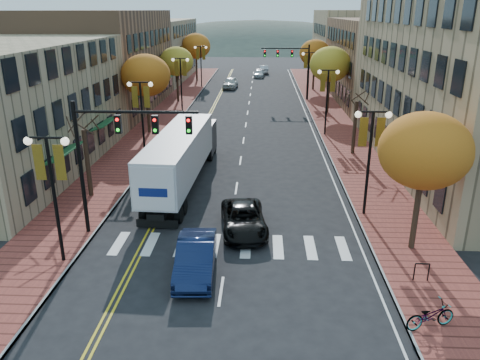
# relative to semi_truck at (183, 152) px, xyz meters

# --- Properties ---
(ground) EXTENTS (200.00, 200.00, 0.00)m
(ground) POSITION_rel_semi_truck_xyz_m (3.59, -10.71, -2.20)
(ground) COLOR black
(ground) RESTS_ON ground
(sidewalk_left) EXTENTS (4.00, 85.00, 0.15)m
(sidewalk_left) POSITION_rel_semi_truck_xyz_m (-5.41, 21.79, -2.12)
(sidewalk_left) COLOR brown
(sidewalk_left) RESTS_ON ground
(sidewalk_right) EXTENTS (4.00, 85.00, 0.15)m
(sidewalk_right) POSITION_rel_semi_truck_xyz_m (12.59, 21.79, -2.12)
(sidewalk_right) COLOR brown
(sidewalk_right) RESTS_ON ground
(building_left_mid) EXTENTS (12.00, 24.00, 11.00)m
(building_left_mid) POSITION_rel_semi_truck_xyz_m (-13.41, 25.29, 3.30)
(building_left_mid) COLOR brown
(building_left_mid) RESTS_ON ground
(building_left_far) EXTENTS (12.00, 26.00, 9.50)m
(building_left_far) POSITION_rel_semi_truck_xyz_m (-13.41, 50.29, 2.55)
(building_left_far) COLOR #9E8966
(building_left_far) RESTS_ON ground
(building_right_mid) EXTENTS (15.00, 24.00, 10.00)m
(building_right_mid) POSITION_rel_semi_truck_xyz_m (22.09, 31.29, 2.80)
(building_right_mid) COLOR brown
(building_right_mid) RESTS_ON ground
(building_right_far) EXTENTS (15.00, 20.00, 11.00)m
(building_right_far) POSITION_rel_semi_truck_xyz_m (22.09, 53.29, 3.30)
(building_right_far) COLOR #9E8966
(building_right_far) RESTS_ON ground
(tree_left_a) EXTENTS (0.28, 0.28, 4.20)m
(tree_left_a) POSITION_rel_semi_truck_xyz_m (-5.41, -2.71, 0.05)
(tree_left_a) COLOR #382619
(tree_left_a) RESTS_ON sidewalk_left
(tree_left_b) EXTENTS (4.48, 4.48, 7.21)m
(tree_left_b) POSITION_rel_semi_truck_xyz_m (-5.41, 13.29, 3.25)
(tree_left_b) COLOR #382619
(tree_left_b) RESTS_ON sidewalk_left
(tree_left_c) EXTENTS (4.16, 4.16, 6.69)m
(tree_left_c) POSITION_rel_semi_truck_xyz_m (-5.41, 29.29, 2.86)
(tree_left_c) COLOR #382619
(tree_left_c) RESTS_ON sidewalk_left
(tree_left_d) EXTENTS (4.61, 4.61, 7.42)m
(tree_left_d) POSITION_rel_semi_truck_xyz_m (-5.41, 47.29, 3.40)
(tree_left_d) COLOR #382619
(tree_left_d) RESTS_ON sidewalk_left
(tree_right_a) EXTENTS (4.16, 4.16, 6.69)m
(tree_right_a) POSITION_rel_semi_truck_xyz_m (12.59, -8.71, 2.86)
(tree_right_a) COLOR #382619
(tree_right_a) RESTS_ON sidewalk_right
(tree_right_b) EXTENTS (0.28, 0.28, 4.20)m
(tree_right_b) POSITION_rel_semi_truck_xyz_m (12.59, 7.29, 0.05)
(tree_right_b) COLOR #382619
(tree_right_b) RESTS_ON sidewalk_right
(tree_right_c) EXTENTS (4.48, 4.48, 7.21)m
(tree_right_c) POSITION_rel_semi_truck_xyz_m (12.59, 23.29, 3.25)
(tree_right_c) COLOR #382619
(tree_right_c) RESTS_ON sidewalk_right
(tree_right_d) EXTENTS (4.35, 4.35, 7.00)m
(tree_right_d) POSITION_rel_semi_truck_xyz_m (12.59, 39.29, 3.09)
(tree_right_d) COLOR #382619
(tree_right_d) RESTS_ON sidewalk_right
(lamp_left_a) EXTENTS (1.96, 0.36, 6.05)m
(lamp_left_a) POSITION_rel_semi_truck_xyz_m (-3.91, -10.71, 2.10)
(lamp_left_a) COLOR black
(lamp_left_a) RESTS_ON ground
(lamp_left_b) EXTENTS (1.96, 0.36, 6.05)m
(lamp_left_b) POSITION_rel_semi_truck_xyz_m (-3.91, 5.29, 2.10)
(lamp_left_b) COLOR black
(lamp_left_b) RESTS_ON ground
(lamp_left_c) EXTENTS (1.96, 0.36, 6.05)m
(lamp_left_c) POSITION_rel_semi_truck_xyz_m (-3.91, 23.29, 2.10)
(lamp_left_c) COLOR black
(lamp_left_c) RESTS_ON ground
(lamp_left_d) EXTENTS (1.96, 0.36, 6.05)m
(lamp_left_d) POSITION_rel_semi_truck_xyz_m (-3.91, 41.29, 2.10)
(lamp_left_d) COLOR black
(lamp_left_d) RESTS_ON ground
(lamp_right_a) EXTENTS (1.96, 0.36, 6.05)m
(lamp_right_a) POSITION_rel_semi_truck_xyz_m (11.09, -4.71, 2.10)
(lamp_right_a) COLOR black
(lamp_right_a) RESTS_ON ground
(lamp_right_b) EXTENTS (1.96, 0.36, 6.05)m
(lamp_right_b) POSITION_rel_semi_truck_xyz_m (11.09, 13.29, 2.10)
(lamp_right_b) COLOR black
(lamp_right_b) RESTS_ON ground
(lamp_right_c) EXTENTS (1.96, 0.36, 6.05)m
(lamp_right_c) POSITION_rel_semi_truck_xyz_m (11.09, 31.29, 2.10)
(lamp_right_c) COLOR black
(lamp_right_c) RESTS_ON ground
(traffic_mast_near) EXTENTS (6.10, 0.35, 7.00)m
(traffic_mast_near) POSITION_rel_semi_truck_xyz_m (-1.89, -7.71, 2.72)
(traffic_mast_near) COLOR black
(traffic_mast_near) RESTS_ON ground
(traffic_mast_far) EXTENTS (6.10, 0.34, 7.00)m
(traffic_mast_far) POSITION_rel_semi_truck_xyz_m (9.07, 31.29, 2.72)
(traffic_mast_far) COLOR black
(traffic_mast_far) RESTS_ON ground
(semi_truck) EXTENTS (3.07, 15.14, 3.76)m
(semi_truck) POSITION_rel_semi_truck_xyz_m (0.00, 0.00, 0.00)
(semi_truck) COLOR black
(semi_truck) RESTS_ON ground
(navy_sedan) EXTENTS (1.88, 4.78, 1.55)m
(navy_sedan) POSITION_rel_semi_truck_xyz_m (2.36, -11.30, -1.42)
(navy_sedan) COLOR #0D1636
(navy_sedan) RESTS_ON ground
(black_suv) EXTENTS (2.82, 5.12, 1.36)m
(black_suv) POSITION_rel_semi_truck_xyz_m (4.32, -7.00, -1.52)
(black_suv) COLOR black
(black_suv) RESTS_ON ground
(car_far_white) EXTENTS (2.31, 4.93, 1.63)m
(car_far_white) POSITION_rel_semi_truck_xyz_m (0.49, 40.72, -1.38)
(car_far_white) COLOR beige
(car_far_white) RESTS_ON ground
(car_far_silver) EXTENTS (2.04, 4.37, 1.23)m
(car_far_silver) POSITION_rel_semi_truck_xyz_m (4.67, 53.00, -1.58)
(car_far_silver) COLOR #B2B4BB
(car_far_silver) RESTS_ON ground
(car_far_oncoming) EXTENTS (1.74, 4.51, 1.47)m
(car_far_oncoming) POSITION_rel_semi_truck_xyz_m (5.47, 58.29, -1.47)
(car_far_oncoming) COLOR #AFAEB6
(car_far_oncoming) RESTS_ON ground
(bicycle) EXTENTS (2.08, 1.26, 1.03)m
(bicycle) POSITION_rel_semi_truck_xyz_m (11.39, -14.91, -1.53)
(bicycle) COLOR gray
(bicycle) RESTS_ON sidewalk_right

